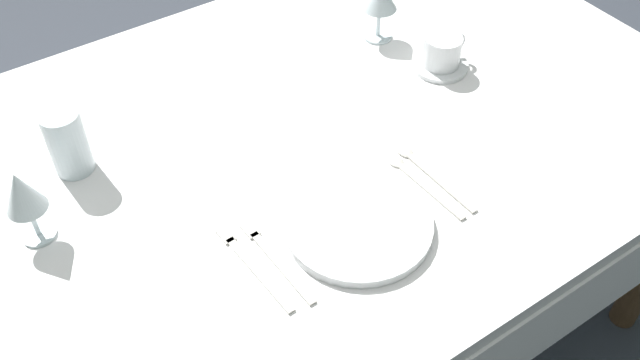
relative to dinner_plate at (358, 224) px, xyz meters
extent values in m
plane|color=#383D47|center=(0.02, 0.26, -0.75)|extent=(6.00, 6.00, 0.00)
cube|color=white|center=(0.02, 0.26, -0.03)|extent=(1.80, 1.10, 0.04)
cube|color=white|center=(0.02, 0.81, -0.14)|extent=(1.80, 0.01, 0.18)
cylinder|color=brown|center=(0.82, 0.71, -0.40)|extent=(0.07, 0.07, 0.70)
cylinder|color=white|center=(0.00, 0.00, 0.00)|extent=(0.27, 0.27, 0.02)
cube|color=beige|center=(-0.16, 0.00, -0.01)|extent=(0.02, 0.18, 0.00)
cube|color=beige|center=(-0.16, 0.10, -0.01)|extent=(0.02, 0.04, 0.00)
cube|color=beige|center=(-0.20, 0.01, -0.01)|extent=(0.02, 0.19, 0.00)
cube|color=beige|center=(-0.20, 0.12, -0.01)|extent=(0.02, 0.04, 0.00)
cube|color=beige|center=(0.16, -0.01, -0.01)|extent=(0.02, 0.17, 0.00)
ellipsoid|color=beige|center=(0.16, 0.09, -0.01)|extent=(0.03, 0.04, 0.01)
cube|color=beige|center=(0.19, 0.00, -0.01)|extent=(0.02, 0.18, 0.00)
ellipsoid|color=beige|center=(0.19, 0.10, -0.01)|extent=(0.03, 0.04, 0.01)
cylinder|color=white|center=(0.43, 0.28, 0.00)|extent=(0.13, 0.13, 0.01)
cylinder|color=white|center=(0.43, 0.28, 0.04)|extent=(0.08, 0.08, 0.07)
torus|color=white|center=(0.47, 0.28, 0.04)|extent=(0.05, 0.01, 0.05)
cylinder|color=silver|center=(-0.47, 0.30, -0.01)|extent=(0.06, 0.06, 0.01)
cylinder|color=silver|center=(-0.47, 0.30, 0.03)|extent=(0.01, 0.01, 0.07)
cone|color=silver|center=(-0.47, 0.30, 0.10)|extent=(0.07, 0.07, 0.08)
cylinder|color=silver|center=(0.39, 0.45, -0.01)|extent=(0.07, 0.07, 0.01)
cylinder|color=silver|center=(0.39, 0.45, 0.03)|extent=(0.01, 0.01, 0.07)
cylinder|color=silver|center=(-0.36, 0.43, 0.06)|extent=(0.07, 0.07, 0.14)
cylinder|color=#C68C1E|center=(-0.36, 0.43, 0.02)|extent=(0.07, 0.07, 0.06)
camera|label=1|loc=(-0.52, -0.65, 0.96)|focal=40.00mm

